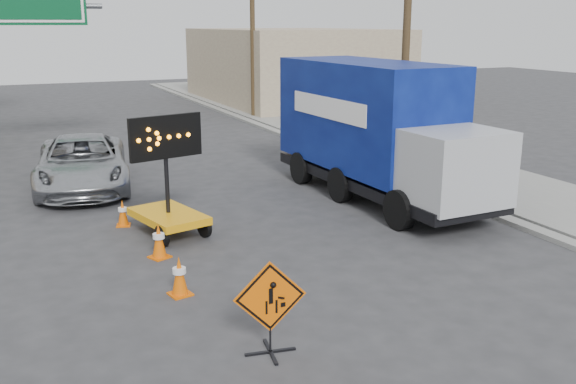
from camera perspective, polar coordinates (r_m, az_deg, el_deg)
ground at (r=10.61m, az=4.05°, el=-13.30°), size 100.00×100.00×0.00m
curb_right at (r=26.45m, az=2.44°, el=4.07°), size 0.40×60.00×0.12m
sidewalk_right at (r=27.55m, az=6.73°, el=4.44°), size 4.00×60.00×0.15m
building_right_far at (r=42.11m, az=0.33°, el=11.16°), size 10.00×14.00×4.60m
utility_pole_near at (r=22.09m, az=10.49°, el=13.78°), size 1.80×0.26×9.00m
utility_pole_far at (r=34.55m, az=-3.17°, el=14.29°), size 1.80×0.26×9.00m
construction_sign at (r=9.97m, az=-1.61°, el=-10.03°), size 1.14×0.81×1.52m
arrow_board at (r=15.75m, az=-10.60°, el=-1.44°), size 1.81×2.29×2.92m
pickup_truck at (r=20.80m, az=-17.82°, el=2.48°), size 3.43×6.08×1.60m
box_truck at (r=18.74m, az=7.90°, el=4.79°), size 2.86×8.31×3.91m
cone_a at (r=12.33m, az=-9.63°, el=-7.35°), size 0.47×0.47×0.77m
cone_b at (r=14.29m, az=-11.41°, el=-4.26°), size 0.52×0.52×0.79m
cone_c at (r=16.74m, az=-14.48°, el=-1.81°), size 0.42×0.42×0.68m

